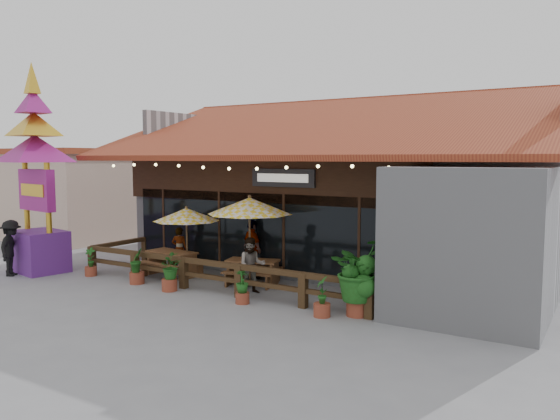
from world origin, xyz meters
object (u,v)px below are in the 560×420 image
Objects in this scene: umbrella_right at (250,206)px; umbrella_left at (186,215)px; picnic_table_right at (253,268)px; thai_sign_tower at (35,154)px; tropical_plant at (358,271)px; picnic_table_left at (172,259)px; pedestrian at (11,248)px.

umbrella_left is at bearing -178.71° from umbrella_right.
picnic_table_right is 0.25× the size of thai_sign_tower.
thai_sign_tower is at bearing -156.49° from umbrella_left.
umbrella_right is at bearing 16.44° from thai_sign_tower.
tropical_plant reaches higher than picnic_table_right.
umbrella_left is 1.19× the size of tropical_plant.
picnic_table_right is (0.03, 0.12, -1.87)m from umbrella_right.
picnic_table_left is at bearing 171.70° from tropical_plant.
umbrella_right is 1.78× the size of pedestrian.
umbrella_right reaches higher than pedestrian.
picnic_table_right is 8.26m from thai_sign_tower.
umbrella_right reaches higher than tropical_plant.
thai_sign_tower is 4.09× the size of pedestrian.
picnic_table_left is 0.99× the size of pedestrian.
umbrella_right is 1.69× the size of tropical_plant.
pedestrian is at bearing -156.95° from picnic_table_right.
thai_sign_tower is 3.89× the size of tropical_plant.
pedestrian is at bearing -148.82° from picnic_table_left.
umbrella_right is 4.45m from tropical_plant.
umbrella_left is 5.79m from pedestrian.
picnic_table_left is 0.98× the size of picnic_table_right.
umbrella_left is 0.31× the size of thai_sign_tower.
picnic_table_left reaches higher than picnic_table_right.
umbrella_left is 1.26× the size of picnic_table_left.
umbrella_right is 1.87m from picnic_table_right.
pedestrian reaches higher than picnic_table_right.
picnic_table_right is 1.02× the size of pedestrian.
pedestrian is (-0.15, -0.89, -3.02)m from thai_sign_tower.
thai_sign_tower reaches higher than picnic_table_right.
tropical_plant reaches higher than picnic_table_left.
picnic_table_right is 7.97m from pedestrian.
tropical_plant reaches higher than pedestrian.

